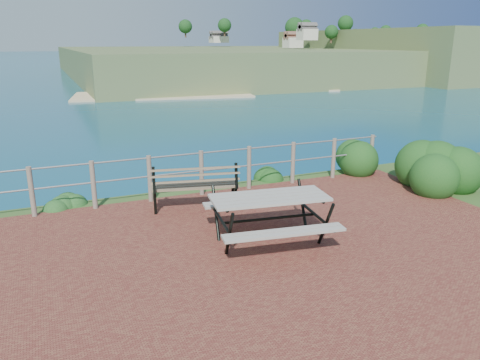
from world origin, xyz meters
The scene contains 10 objects.
ground centered at (0.00, 0.00, 0.00)m, with size 10.00×7.00×0.12m, color maroon.
ocean centered at (0.00, 200.00, 0.00)m, with size 1200.00×1200.00×0.00m, color #136372.
safety_railing centered at (0.00, 3.35, 0.57)m, with size 9.40×0.10×1.00m.
distant_bay centered at (173.07, 202.61, -1.52)m, with size 290.00×232.36×24.00m.
picnic_table centered at (0.23, 0.46, 0.52)m, with size 2.03×1.67×0.82m.
park_bench centered at (-0.41, 2.53, 0.65)m, with size 1.80×0.80×0.98m.
shrub_right_front centered at (5.13, 1.70, 0.00)m, with size 1.38×1.38×1.96m, color #164918.
shrub_right_edge centered at (4.54, 3.68, 0.00)m, with size 1.02×1.02×1.46m, color #164918.
shrub_lip_west centered at (-2.85, 3.86, 0.00)m, with size 0.73×0.73×0.46m, color #1A471C.
shrub_lip_east centered at (2.09, 4.00, 0.00)m, with size 0.67×0.67×0.37m, color #164918.
Camera 1 is at (-3.10, -6.12, 3.31)m, focal length 35.00 mm.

